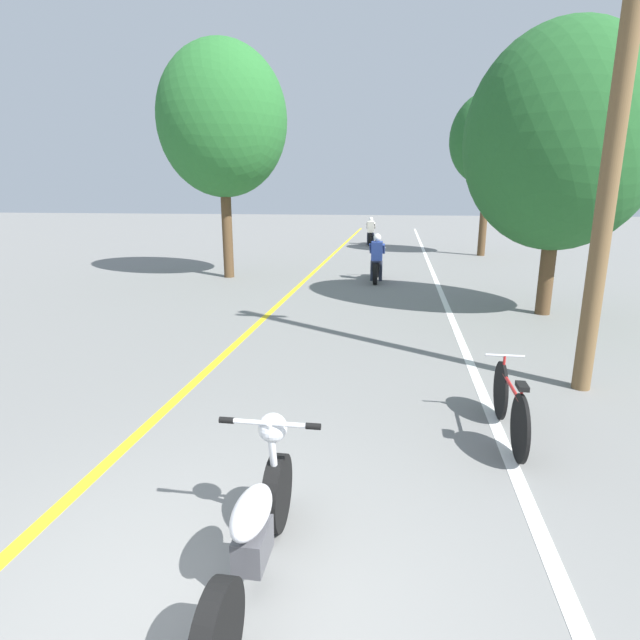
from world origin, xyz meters
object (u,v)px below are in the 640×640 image
roadside_tree_left (222,121)px  bicycle_parked (510,406)px  motorcycle_rider_far (371,234)px  motorcycle_rider_lead (377,263)px  roadside_tree_right_near (562,140)px  motorcycle_foreground (255,530)px  utility_pole (621,98)px  roadside_tree_right_far (490,139)px

roadside_tree_left → bicycle_parked: 12.78m
motorcycle_rider_far → roadside_tree_left: bearing=-109.5°
motorcycle_rider_far → bicycle_parked: size_ratio=1.17×
motorcycle_rider_lead → motorcycle_rider_far: size_ratio=0.98×
roadside_tree_right_near → motorcycle_rider_lead: (-3.90, 3.85, -3.17)m
motorcycle_foreground → motorcycle_rider_far: (-0.54, 23.63, 0.10)m
motorcycle_foreground → utility_pole: bearing=50.1°
roadside_tree_right_near → roadside_tree_left: (-8.64, 3.78, 1.03)m
roadside_tree_right_near → motorcycle_rider_lead: bearing=135.4°
utility_pole → bicycle_parked: utility_pole is taller
roadside_tree_right_far → roadside_tree_left: size_ratio=0.95×
bicycle_parked → motorcycle_rider_lead: bearing=100.7°
roadside_tree_right_far → motorcycle_rider_lead: (-4.21, -7.09, -4.23)m
roadside_tree_left → motorcycle_rider_lead: roadside_tree_left is taller
motorcycle_rider_far → motorcycle_foreground: bearing=-88.7°
roadside_tree_right_far → roadside_tree_right_near: bearing=-91.6°
utility_pole → motorcycle_rider_lead: utility_pole is taller
utility_pole → motorcycle_foreground: utility_pole is taller
motorcycle_rider_far → motorcycle_rider_lead: bearing=-85.9°
motorcycle_rider_lead → bicycle_parked: size_ratio=1.15×
motorcycle_rider_lead → roadside_tree_right_near: bearing=-44.6°
roadside_tree_left → motorcycle_rider_far: (3.93, 11.10, -4.21)m
utility_pole → roadside_tree_right_far: utility_pole is taller
motorcycle_rider_lead → bicycle_parked: (1.91, -10.08, -0.17)m
roadside_tree_right_near → motorcycle_rider_far: 15.92m
utility_pole → motorcycle_rider_far: size_ratio=3.68×
roadside_tree_right_near → motorcycle_rider_lead: roadside_tree_right_near is taller
motorcycle_rider_lead → motorcycle_rider_far: bearing=94.1°
roadside_tree_right_near → motorcycle_rider_far: roadside_tree_right_near is taller
roadside_tree_left → utility_pole: bearing=-46.4°
motorcycle_rider_far → bicycle_parked: 21.28m
utility_pole → roadside_tree_right_near: 4.62m
motorcycle_rider_lead → motorcycle_foreground: bearing=-91.2°
roadside_tree_right_near → utility_pole: bearing=-98.4°
roadside_tree_right_near → bicycle_parked: bearing=-107.7°
roadside_tree_right_far → bicycle_parked: size_ratio=3.91×
motorcycle_foreground → motorcycle_rider_far: bearing=91.3°
roadside_tree_left → motorcycle_rider_lead: size_ratio=3.58×
utility_pole → motorcycle_foreground: 6.38m
motorcycle_foreground → bicycle_parked: size_ratio=1.16×
roadside_tree_right_near → motorcycle_rider_lead: size_ratio=3.06×
motorcycle_rider_far → bicycle_parked: motorcycle_rider_far is taller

